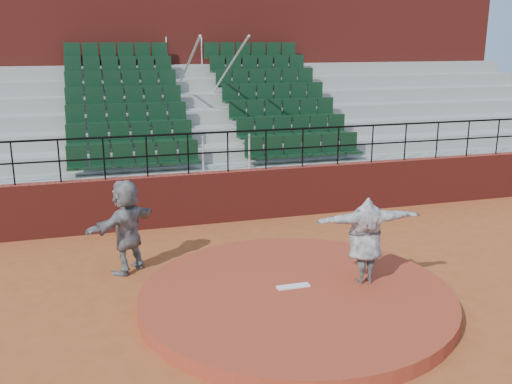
{
  "coord_description": "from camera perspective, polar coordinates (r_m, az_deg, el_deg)",
  "views": [
    {
      "loc": [
        -3.28,
        -8.63,
        4.5
      ],
      "look_at": [
        0.0,
        2.5,
        1.4
      ],
      "focal_mm": 40.0,
      "sensor_mm": 36.0,
      "label": 1
    }
  ],
  "objects": [
    {
      "name": "ground",
      "position": [
        10.27,
        4.01,
        -11.07
      ],
      "size": [
        90.0,
        90.0,
        0.0
      ],
      "primitive_type": "plane",
      "color": "#9E4B23",
      "rests_on": "ground"
    },
    {
      "name": "seating_deck",
      "position": [
        17.85,
        -5.6,
        5.02
      ],
      "size": [
        24.0,
        5.97,
        4.63
      ],
      "color": "gray",
      "rests_on": "ground"
    },
    {
      "name": "boundary_wall",
      "position": [
        14.54,
        -2.78,
        -0.42
      ],
      "size": [
        24.0,
        0.3,
        1.3
      ],
      "primitive_type": "cube",
      "color": "maroon",
      "rests_on": "ground"
    },
    {
      "name": "pitcher",
      "position": [
        10.39,
        10.9,
        -4.75
      ],
      "size": [
        1.98,
        0.65,
        1.59
      ],
      "primitive_type": "imported",
      "rotation": [
        0.0,
        0.0,
        3.08
      ],
      "color": "black",
      "rests_on": "pitchers_mound"
    },
    {
      "name": "fielder",
      "position": [
        11.56,
        -12.8,
        -3.34
      ],
      "size": [
        1.68,
        1.59,
        1.89
      ],
      "primitive_type": "imported",
      "rotation": [
        0.0,
        0.0,
        3.88
      ],
      "color": "black",
      "rests_on": "ground"
    },
    {
      "name": "press_box_facade",
      "position": [
        21.51,
        -7.8,
        12.29
      ],
      "size": [
        24.0,
        3.0,
        7.1
      ],
      "primitive_type": "cube",
      "color": "maroon",
      "rests_on": "ground"
    },
    {
      "name": "pitching_rubber",
      "position": [
        10.29,
        3.75,
        -9.39
      ],
      "size": [
        0.6,
        0.15,
        0.03
      ],
      "primitive_type": "cube",
      "color": "white",
      "rests_on": "pitchers_mound"
    },
    {
      "name": "wall_railing",
      "position": [
        14.24,
        -2.85,
        4.94
      ],
      "size": [
        24.04,
        0.05,
        1.03
      ],
      "color": "black",
      "rests_on": "boundary_wall"
    },
    {
      "name": "pitchers_mound",
      "position": [
        10.22,
        4.03,
        -10.44
      ],
      "size": [
        5.5,
        5.5,
        0.25
      ],
      "primitive_type": "cylinder",
      "color": "#9C3822",
      "rests_on": "ground"
    }
  ]
}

